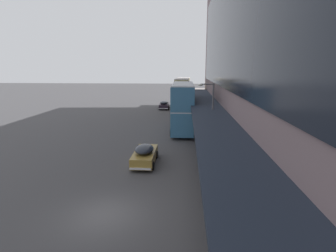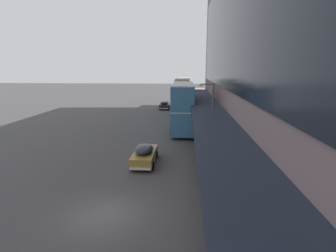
{
  "view_description": "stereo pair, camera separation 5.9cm",
  "coord_description": "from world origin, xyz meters",
  "px_view_note": "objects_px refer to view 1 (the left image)",
  "views": [
    {
      "loc": [
        4.23,
        -12.49,
        7.74
      ],
      "look_at": [
        2.35,
        15.41,
        1.52
      ],
      "focal_mm": 28.0,
      "sensor_mm": 36.0,
      "label": 1
    },
    {
      "loc": [
        4.29,
        -12.48,
        7.74
      ],
      "look_at": [
        2.35,
        15.41,
        1.52
      ],
      "focal_mm": 28.0,
      "sensor_mm": 36.0,
      "label": 2
    }
  ],
  "objects_px": {
    "transit_bus_kerbside_front": "(183,105)",
    "sedan_second_near": "(145,154)",
    "sedan_second_mid": "(164,105)",
    "street_lamp": "(211,110)",
    "transit_bus_kerbside_rear": "(183,92)",
    "pedestrian_at_kerb": "(223,147)",
    "sedan_oncoming_front": "(186,99)"
  },
  "relations": [
    {
      "from": "transit_bus_kerbside_rear",
      "to": "sedan_second_mid",
      "type": "bearing_deg",
      "value": -172.28
    },
    {
      "from": "sedan_oncoming_front",
      "to": "pedestrian_at_kerb",
      "type": "height_order",
      "value": "pedestrian_at_kerb"
    },
    {
      "from": "pedestrian_at_kerb",
      "to": "street_lamp",
      "type": "distance_m",
      "value": 4.11
    },
    {
      "from": "sedan_oncoming_front",
      "to": "street_lamp",
      "type": "height_order",
      "value": "street_lamp"
    },
    {
      "from": "transit_bus_kerbside_front",
      "to": "sedan_second_near",
      "type": "distance_m",
      "value": 12.81
    },
    {
      "from": "sedan_second_mid",
      "to": "sedan_oncoming_front",
      "type": "bearing_deg",
      "value": 68.68
    },
    {
      "from": "sedan_oncoming_front",
      "to": "sedan_second_mid",
      "type": "xyz_separation_m",
      "value": [
        -4.22,
        -10.8,
        -0.01
      ]
    },
    {
      "from": "transit_bus_kerbside_rear",
      "to": "pedestrian_at_kerb",
      "type": "bearing_deg",
      "value": -82.38
    },
    {
      "from": "sedan_oncoming_front",
      "to": "sedan_second_near",
      "type": "bearing_deg",
      "value": -94.76
    },
    {
      "from": "transit_bus_kerbside_rear",
      "to": "street_lamp",
      "type": "relative_size",
      "value": 1.5
    },
    {
      "from": "sedan_second_near",
      "to": "sedan_second_mid",
      "type": "height_order",
      "value": "sedan_second_near"
    },
    {
      "from": "pedestrian_at_kerb",
      "to": "sedan_second_mid",
      "type": "bearing_deg",
      "value": 104.57
    },
    {
      "from": "transit_bus_kerbside_rear",
      "to": "sedan_second_mid",
      "type": "height_order",
      "value": "transit_bus_kerbside_rear"
    },
    {
      "from": "sedan_second_mid",
      "to": "pedestrian_at_kerb",
      "type": "relative_size",
      "value": 2.7
    },
    {
      "from": "sedan_second_near",
      "to": "street_lamp",
      "type": "bearing_deg",
      "value": 37.51
    },
    {
      "from": "sedan_second_near",
      "to": "pedestrian_at_kerb",
      "type": "bearing_deg",
      "value": 11.48
    },
    {
      "from": "sedan_oncoming_front",
      "to": "sedan_second_mid",
      "type": "distance_m",
      "value": 11.6
    },
    {
      "from": "street_lamp",
      "to": "sedan_oncoming_front",
      "type": "bearing_deg",
      "value": 93.62
    },
    {
      "from": "sedan_second_mid",
      "to": "street_lamp",
      "type": "relative_size",
      "value": 0.81
    },
    {
      "from": "transit_bus_kerbside_rear",
      "to": "street_lamp",
      "type": "distance_m",
      "value": 26.11
    },
    {
      "from": "sedan_oncoming_front",
      "to": "street_lamp",
      "type": "distance_m",
      "value": 36.46
    },
    {
      "from": "sedan_second_mid",
      "to": "street_lamp",
      "type": "xyz_separation_m",
      "value": [
        6.51,
        -25.46,
        3.06
      ]
    },
    {
      "from": "sedan_second_mid",
      "to": "pedestrian_at_kerb",
      "type": "bearing_deg",
      "value": -75.43
    },
    {
      "from": "transit_bus_kerbside_front",
      "to": "sedan_oncoming_front",
      "type": "height_order",
      "value": "transit_bus_kerbside_front"
    },
    {
      "from": "transit_bus_kerbside_front",
      "to": "sedan_second_near",
      "type": "bearing_deg",
      "value": -103.61
    },
    {
      "from": "transit_bus_kerbside_rear",
      "to": "sedan_second_mid",
      "type": "distance_m",
      "value": 4.29
    },
    {
      "from": "sedan_second_mid",
      "to": "street_lamp",
      "type": "height_order",
      "value": "street_lamp"
    },
    {
      "from": "sedan_second_mid",
      "to": "street_lamp",
      "type": "bearing_deg",
      "value": -75.65
    },
    {
      "from": "street_lamp",
      "to": "transit_bus_kerbside_rear",
      "type": "bearing_deg",
      "value": 96.57
    },
    {
      "from": "transit_bus_kerbside_rear",
      "to": "sedan_second_near",
      "type": "bearing_deg",
      "value": -95.07
    },
    {
      "from": "sedan_second_near",
      "to": "sedan_second_mid",
      "type": "relative_size",
      "value": 0.9
    },
    {
      "from": "sedan_second_near",
      "to": "pedestrian_at_kerb",
      "type": "height_order",
      "value": "pedestrian_at_kerb"
    }
  ]
}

